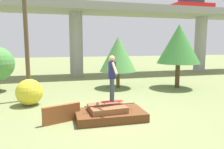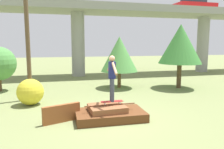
{
  "view_description": "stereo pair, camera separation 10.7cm",
  "coord_description": "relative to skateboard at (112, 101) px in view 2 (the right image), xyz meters",
  "views": [
    {
      "loc": [
        -1.92,
        -7.34,
        2.68
      ],
      "look_at": [
        0.09,
        0.08,
        1.61
      ],
      "focal_mm": 35.0,
      "sensor_mm": 36.0,
      "label": 1
    },
    {
      "loc": [
        -1.82,
        -7.36,
        2.68
      ],
      "look_at": [
        0.09,
        0.08,
        1.61
      ],
      "focal_mm": 35.0,
      "sensor_mm": 36.0,
      "label": 2
    }
  ],
  "objects": [
    {
      "name": "ground_plane",
      "position": [
        -0.09,
        -0.08,
        -0.63
      ],
      "size": [
        80.0,
        80.0,
        0.0
      ],
      "primitive_type": "plane",
      "color": "olive"
    },
    {
      "name": "scrap_pile",
      "position": [
        -0.11,
        -0.07,
        -0.42
      ],
      "size": [
        2.49,
        1.45,
        0.55
      ],
      "color": "#5B3319",
      "rests_on": "ground_plane"
    },
    {
      "name": "scrap_plank_loose",
      "position": [
        -1.78,
        0.04,
        -0.32
      ],
      "size": [
        1.3,
        0.58,
        0.62
      ],
      "color": "brown",
      "rests_on": "ground_plane"
    },
    {
      "name": "skateboard",
      "position": [
        0.0,
        0.0,
        0.0
      ],
      "size": [
        0.8,
        0.23,
        0.09
      ],
      "color": "maroon",
      "rests_on": "scrap_pile"
    },
    {
      "name": "skater",
      "position": [
        0.0,
        -0.0,
        0.97
      ],
      "size": [
        0.22,
        1.22,
        1.65
      ],
      "color": "#383D4C",
      "rests_on": "skateboard"
    },
    {
      "name": "highway_overpass",
      "position": [
        -0.09,
        11.2,
        4.52
      ],
      "size": [
        44.0,
        3.86,
        5.92
      ],
      "color": "gray",
      "rests_on": "ground_plane"
    },
    {
      "name": "car_on_overpass_left",
      "position": [
        11.21,
        11.68,
        5.8
      ],
      "size": [
        3.87,
        1.75,
        1.25
      ],
      "color": "red",
      "rests_on": "highway_overpass"
    },
    {
      "name": "utility_pole",
      "position": [
        -3.18,
        3.58,
        2.95
      ],
      "size": [
        1.3,
        0.2,
        6.9
      ],
      "color": "brown",
      "rests_on": "ground_plane"
    },
    {
      "name": "tree_behind_left",
      "position": [
        5.4,
        4.43,
        2.06
      ],
      "size": [
        2.59,
        2.59,
        3.89
      ],
      "color": "#4C3823",
      "rests_on": "ground_plane"
    },
    {
      "name": "tree_behind_right",
      "position": [
        1.84,
        5.38,
        1.46
      ],
      "size": [
        2.25,
        2.25,
        3.15
      ],
      "color": "brown",
      "rests_on": "ground_plane"
    },
    {
      "name": "bush_yellow_flowering",
      "position": [
        -3.07,
        2.64,
        -0.04
      ],
      "size": [
        1.16,
        1.16,
        1.16
      ],
      "color": "gold",
      "rests_on": "ground_plane"
    }
  ]
}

